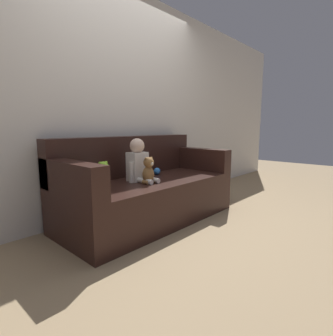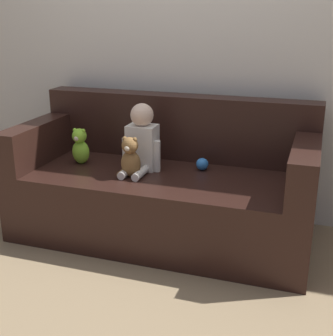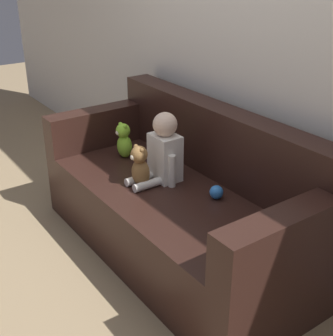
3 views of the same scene
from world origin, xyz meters
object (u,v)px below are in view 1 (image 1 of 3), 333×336
object	(u,v)px
person_baby	(138,163)
teddy_bear_brown	(149,171)
toy_ball	(157,171)
plush_toy_side	(103,175)
couch	(146,190)

from	to	relation	value
person_baby	teddy_bear_brown	distance (m)	0.18
toy_ball	plush_toy_side	bearing A→B (deg)	-170.92
person_baby	plush_toy_side	distance (m)	0.45
teddy_bear_brown	plush_toy_side	distance (m)	0.45
teddy_bear_brown	toy_ball	bearing A→B (deg)	34.59
couch	person_baby	world-z (taller)	couch
couch	teddy_bear_brown	size ratio (longest dim) A/B	7.40
plush_toy_side	toy_ball	world-z (taller)	plush_toy_side
couch	person_baby	bearing A→B (deg)	-164.52
person_baby	teddy_bear_brown	size ratio (longest dim) A/B	1.67
couch	teddy_bear_brown	distance (m)	0.36
couch	person_baby	distance (m)	0.36
teddy_bear_brown	plush_toy_side	xyz separation A→B (m)	(-0.43, 0.14, 0.00)
couch	teddy_bear_brown	xyz separation A→B (m)	(-0.16, -0.21, 0.25)
teddy_bear_brown	plush_toy_side	bearing A→B (deg)	161.79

